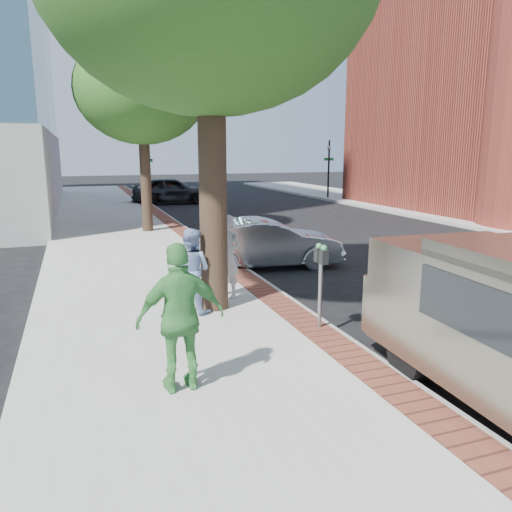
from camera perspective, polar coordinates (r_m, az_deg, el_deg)
name	(u,v)px	position (r m, az deg, el deg)	size (l,w,h in m)	color
ground	(281,346)	(8.37, 2.82, -10.20)	(120.00, 120.00, 0.00)	black
sidewalk	(133,254)	(15.53, -13.86, 0.18)	(5.00, 60.00, 0.15)	#9E9991
brick_strip	(204,247)	(15.88, -5.97, 1.02)	(0.60, 60.00, 0.01)	brown
curb	(215,249)	(15.98, -4.74, 0.82)	(0.10, 60.00, 0.15)	gray
signal_near	(147,167)	(29.42, -12.38, 9.95)	(0.70, 0.15, 3.80)	black
signal_far	(329,165)	(33.03, 8.31, 10.29)	(0.70, 0.15, 3.80)	black
tree_far	(142,90)	(19.43, -12.94, 18.02)	(4.80, 4.80, 7.14)	black
parking_meter	(321,268)	(8.50, 7.42, -1.41)	(0.12, 0.32, 1.47)	gray
person_gray	(227,257)	(10.28, -3.33, -0.09)	(0.63, 0.41, 1.72)	#A2A2A7
person_officer	(191,271)	(9.42, -7.41, -1.66)	(0.78, 0.61, 1.61)	#7E95C3
person_green	(181,318)	(6.35, -8.58, -7.01)	(1.12, 0.47, 1.91)	#449546
sedan_silver	(266,243)	(13.61, 1.21, 1.46)	(1.42, 4.08, 1.35)	#A8A9AF
bg_car	(171,190)	(30.66, -9.65, 7.43)	(1.91, 4.75, 1.62)	black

